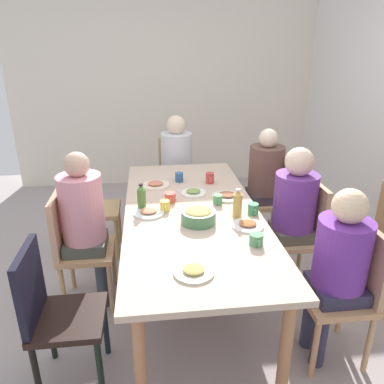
% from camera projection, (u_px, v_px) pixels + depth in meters
% --- Properties ---
extents(ground_plane, '(6.32, 6.32, 0.00)m').
position_uv_depth(ground_plane, '(192.00, 292.00, 3.09)').
color(ground_plane, '#A19593').
extents(wall_left, '(0.12, 4.15, 2.60)m').
position_uv_depth(wall_left, '(168.00, 89.00, 5.08)').
color(wall_left, silver).
rests_on(wall_left, ground_plane).
extents(dining_table, '(2.23, 0.99, 0.73)m').
position_uv_depth(dining_table, '(192.00, 219.00, 2.84)').
color(dining_table, '#C8AB94').
rests_on(dining_table, ground_plane).
extents(chair_0, '(0.40, 0.40, 0.90)m').
position_uv_depth(chair_0, '(272.00, 195.00, 3.68)').
color(chair_0, tan).
rests_on(chair_0, ground_plane).
extents(person_0, '(0.33, 0.33, 1.17)m').
position_uv_depth(person_0, '(264.00, 176.00, 3.60)').
color(person_0, '#364549').
rests_on(person_0, ground_plane).
extents(chair_1, '(0.40, 0.40, 0.90)m').
position_uv_depth(chair_1, '(301.00, 230.00, 2.99)').
color(chair_1, tan).
rests_on(chair_1, ground_plane).
extents(person_1, '(0.33, 0.33, 1.19)m').
position_uv_depth(person_1, '(293.00, 206.00, 2.90)').
color(person_1, brown).
rests_on(person_1, ground_plane).
extents(chair_2, '(0.40, 0.40, 0.90)m').
position_uv_depth(chair_2, '(75.00, 244.00, 2.80)').
color(chair_2, tan).
rests_on(chair_2, ground_plane).
extents(person_2, '(0.31, 0.31, 1.21)m').
position_uv_depth(person_2, '(84.00, 217.00, 2.73)').
color(person_2, '#413F3F').
rests_on(person_2, ground_plane).
extents(chair_3, '(0.40, 0.40, 0.90)m').
position_uv_depth(chair_3, '(348.00, 287.00, 2.31)').
color(chair_3, tan).
rests_on(chair_3, ground_plane).
extents(person_3, '(0.32, 0.32, 1.16)m').
position_uv_depth(person_3, '(339.00, 261.00, 2.23)').
color(person_3, '#302E49').
rests_on(person_3, ground_plane).
extents(chair_4, '(0.40, 0.40, 0.90)m').
position_uv_depth(chair_4, '(88.00, 203.00, 3.48)').
color(chair_4, tan).
rests_on(chair_4, ground_plane).
extents(chair_5, '(0.40, 0.40, 0.90)m').
position_uv_depth(chair_5, '(176.00, 173.00, 4.27)').
color(chair_5, tan).
rests_on(chair_5, ground_plane).
extents(person_5, '(0.34, 0.34, 1.18)m').
position_uv_depth(person_5, '(177.00, 158.00, 4.11)').
color(person_5, '#38453B').
rests_on(person_5, ground_plane).
extents(chair_6, '(0.40, 0.40, 0.90)m').
position_uv_depth(chair_6, '(53.00, 310.00, 2.12)').
color(chair_6, black).
rests_on(chair_6, ground_plane).
extents(plate_0, '(0.24, 0.24, 0.04)m').
position_uv_depth(plate_0, '(227.00, 196.00, 3.04)').
color(plate_0, silver).
rests_on(plate_0, dining_table).
extents(plate_1, '(0.23, 0.23, 0.04)m').
position_uv_depth(plate_1, '(149.00, 212.00, 2.76)').
color(plate_1, white).
rests_on(plate_1, dining_table).
extents(plate_2, '(0.24, 0.24, 0.04)m').
position_uv_depth(plate_2, '(156.00, 184.00, 3.28)').
color(plate_2, beige).
rests_on(plate_2, dining_table).
extents(plate_3, '(0.22, 0.22, 0.04)m').
position_uv_depth(plate_3, '(194.00, 271.00, 2.06)').
color(plate_3, beige).
rests_on(plate_3, dining_table).
extents(plate_4, '(0.22, 0.22, 0.04)m').
position_uv_depth(plate_4, '(248.00, 225.00, 2.57)').
color(plate_4, white).
rests_on(plate_4, dining_table).
extents(plate_5, '(0.21, 0.21, 0.04)m').
position_uv_depth(plate_5, '(193.00, 192.00, 3.11)').
color(plate_5, white).
rests_on(plate_5, dining_table).
extents(bowl_0, '(0.24, 0.24, 0.11)m').
position_uv_depth(bowl_0, '(198.00, 215.00, 2.61)').
color(bowl_0, '#487B50').
rests_on(bowl_0, dining_table).
extents(cup_0, '(0.11, 0.07, 0.08)m').
position_uv_depth(cup_0, '(165.00, 206.00, 2.80)').
color(cup_0, '#E9C250').
rests_on(cup_0, dining_table).
extents(cup_1, '(0.12, 0.09, 0.07)m').
position_uv_depth(cup_1, '(170.00, 197.00, 2.95)').
color(cup_1, '#C74A3A').
rests_on(cup_1, dining_table).
extents(cup_2, '(0.11, 0.08, 0.08)m').
position_uv_depth(cup_2, '(253.00, 209.00, 2.74)').
color(cup_2, '#418E5A').
rests_on(cup_2, dining_table).
extents(cup_3, '(0.11, 0.07, 0.08)m').
position_uv_depth(cup_3, '(179.00, 177.00, 3.37)').
color(cup_3, '#345D95').
rests_on(cup_3, dining_table).
extents(cup_4, '(0.11, 0.07, 0.07)m').
position_uv_depth(cup_4, '(218.00, 200.00, 2.91)').
color(cup_4, '#4F9159').
rests_on(cup_4, dining_table).
extents(cup_5, '(0.12, 0.09, 0.07)m').
position_uv_depth(cup_5, '(256.00, 240.00, 2.33)').
color(cup_5, '#51905B').
rests_on(cup_5, dining_table).
extents(cup_6, '(0.11, 0.07, 0.09)m').
position_uv_depth(cup_6, '(210.00, 178.00, 3.34)').
color(cup_6, '#C1423E').
rests_on(cup_6, dining_table).
extents(bottle_0, '(0.06, 0.06, 0.21)m').
position_uv_depth(bottle_0, '(238.00, 204.00, 2.68)').
color(bottle_0, tan).
rests_on(bottle_0, dining_table).
extents(bottle_1, '(0.06, 0.06, 0.20)m').
position_uv_depth(bottle_1, '(142.00, 197.00, 2.80)').
color(bottle_1, '#4A7532').
rests_on(bottle_1, dining_table).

